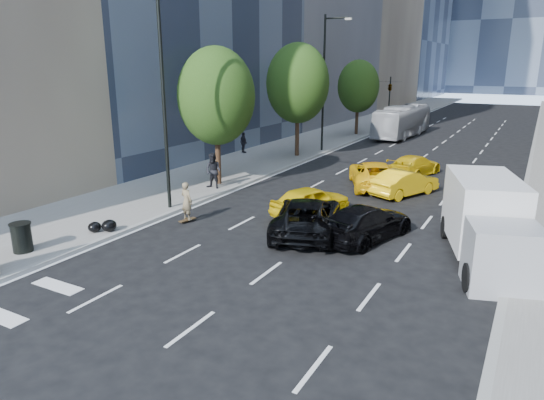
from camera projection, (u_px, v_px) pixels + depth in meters
The scene contains 21 objects.
ground at pixel (241, 267), 16.44m from camera, with size 160.00×160.00×0.00m, color black.
sidewalk_left at pixel (331, 136), 45.89m from camera, with size 6.00×120.00×0.15m, color slate.
lamp_near at pixel (166, 84), 21.18m from camera, with size 2.13×0.22×10.00m.
lamp_far at pixel (326, 76), 36.35m from camera, with size 2.13×0.22×10.00m.
tree_near at pixel (216, 96), 26.03m from camera, with size 4.20×4.20×7.46m.
tree_mid at pixel (298, 83), 34.37m from camera, with size 4.50×4.50×7.99m.
tree_far at pixel (358, 86), 45.51m from camera, with size 3.90×3.90×6.92m.
traffic_signal at pixel (390, 87), 51.98m from camera, with size 2.48×0.53×5.20m.
skateboarder at pixel (187, 204), 20.92m from camera, with size 0.61×0.40×1.67m, color #78684B.
black_sedan_lincoln at pixel (307, 216), 19.55m from camera, with size 2.44×5.30×1.47m, color black.
black_sedan_mercedes at pixel (366, 222), 18.90m from camera, with size 1.91×4.70×1.36m, color black.
taxi_a at pixel (311, 201), 21.92m from camera, with size 1.60×3.97×1.35m, color yellow.
taxi_b at pixel (405, 183), 25.29m from camera, with size 1.43×4.10×1.35m, color yellow.
taxi_c at pixel (374, 174), 26.97m from camera, with size 2.39×5.19×1.44m, color yellow.
taxi_d at pixel (415, 166), 29.74m from camera, with size 1.78×4.39×1.27m, color #E0B60B.
city_bus at pixel (402, 121), 45.69m from camera, with size 2.43×10.38×2.89m, color #B3B5B9.
box_truck at pixel (487, 222), 16.56m from camera, with size 3.84×6.30×2.84m.
pedestrian_a at pixel (213, 171), 26.01m from camera, with size 0.94×0.73×1.93m, color black.
pedestrian_b at pixel (244, 143), 36.57m from camera, with size 0.91×0.38×1.56m, color black.
trash_can at pixel (22, 238), 17.28m from camera, with size 0.68×0.68×1.02m, color black.
garbage_bags at pixel (103, 226), 19.42m from camera, with size 0.97×0.93×0.48m.
Camera 1 is at (8.28, -12.80, 6.64)m, focal length 32.00 mm.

